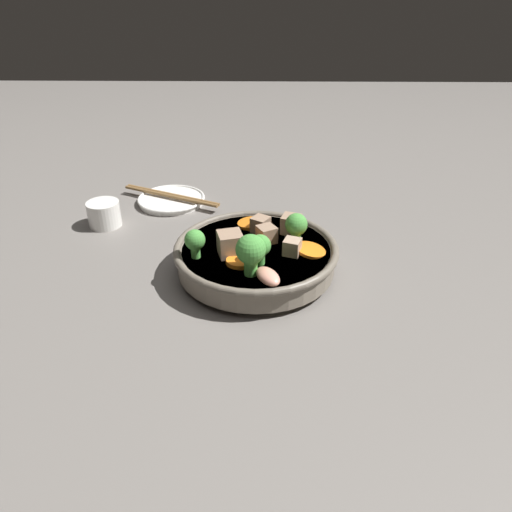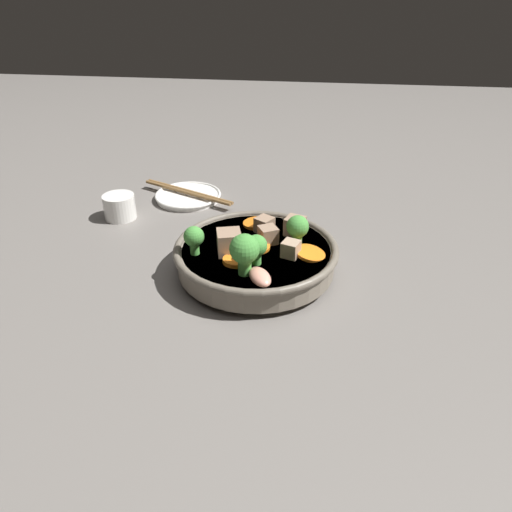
{
  "view_description": "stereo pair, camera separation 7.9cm",
  "coord_description": "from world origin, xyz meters",
  "px_view_note": "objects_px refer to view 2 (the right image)",
  "views": [
    {
      "loc": [
        0.01,
        -0.68,
        0.43
      ],
      "look_at": [
        0.0,
        0.0,
        0.03
      ],
      "focal_mm": 35.0,
      "sensor_mm": 36.0,
      "label": 1
    },
    {
      "loc": [
        0.09,
        -0.67,
        0.43
      ],
      "look_at": [
        0.0,
        0.0,
        0.03
      ],
      "focal_mm": 35.0,
      "sensor_mm": 36.0,
      "label": 2
    }
  ],
  "objects_px": {
    "tea_cup": "(120,207)",
    "chopsticks_pair": "(188,192)",
    "stirfry_bowl": "(256,254)",
    "side_saucer": "(188,196)"
  },
  "relations": [
    {
      "from": "tea_cup",
      "to": "chopsticks_pair",
      "type": "distance_m",
      "value": 0.15
    },
    {
      "from": "stirfry_bowl",
      "to": "chopsticks_pair",
      "type": "distance_m",
      "value": 0.33
    },
    {
      "from": "tea_cup",
      "to": "chopsticks_pair",
      "type": "relative_size",
      "value": 0.29
    },
    {
      "from": "tea_cup",
      "to": "stirfry_bowl",
      "type": "bearing_deg",
      "value": -29.91
    },
    {
      "from": "chopsticks_pair",
      "to": "tea_cup",
      "type": "bearing_deg",
      "value": -136.18
    },
    {
      "from": "tea_cup",
      "to": "chopsticks_pair",
      "type": "xyz_separation_m",
      "value": [
        0.11,
        0.1,
        -0.01
      ]
    },
    {
      "from": "side_saucer",
      "to": "stirfry_bowl",
      "type": "bearing_deg",
      "value": -56.31
    },
    {
      "from": "side_saucer",
      "to": "chopsticks_pair",
      "type": "relative_size",
      "value": 0.66
    },
    {
      "from": "side_saucer",
      "to": "tea_cup",
      "type": "distance_m",
      "value": 0.15
    },
    {
      "from": "stirfry_bowl",
      "to": "tea_cup",
      "type": "height_order",
      "value": "stirfry_bowl"
    }
  ]
}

